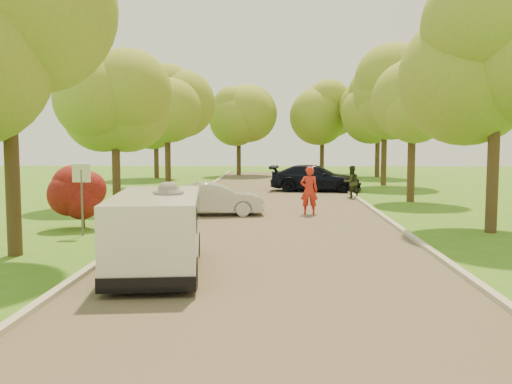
# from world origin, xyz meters

# --- Properties ---
(ground) EXTENTS (100.00, 100.00, 0.00)m
(ground) POSITION_xyz_m (0.00, 0.00, 0.00)
(ground) COLOR #3C701A
(ground) RESTS_ON ground
(road) EXTENTS (8.00, 60.00, 0.01)m
(road) POSITION_xyz_m (0.00, 8.00, 0.01)
(road) COLOR #4C4438
(road) RESTS_ON ground
(curb_left) EXTENTS (0.18, 60.00, 0.12)m
(curb_left) POSITION_xyz_m (-4.05, 8.00, 0.06)
(curb_left) COLOR #B2AD9E
(curb_left) RESTS_ON ground
(curb_right) EXTENTS (0.18, 60.00, 0.12)m
(curb_right) POSITION_xyz_m (4.05, 8.00, 0.06)
(curb_right) COLOR #B2AD9E
(curb_right) RESTS_ON ground
(street_sign) EXTENTS (0.55, 0.06, 2.17)m
(street_sign) POSITION_xyz_m (-5.80, 4.00, 1.56)
(street_sign) COLOR #59595E
(street_sign) RESTS_ON ground
(red_shrub) EXTENTS (1.70, 1.70, 1.95)m
(red_shrub) POSITION_xyz_m (-6.30, 5.50, 1.10)
(red_shrub) COLOR #382619
(red_shrub) RESTS_ON ground
(tree_l_mida) EXTENTS (4.71, 4.60, 7.39)m
(tree_l_mida) POSITION_xyz_m (-6.30, 1.00, 5.17)
(tree_l_mida) COLOR #382619
(tree_l_mida) RESTS_ON ground
(tree_l_midb) EXTENTS (4.30, 4.20, 6.62)m
(tree_l_midb) POSITION_xyz_m (-6.81, 12.00, 4.59)
(tree_l_midb) COLOR #382619
(tree_l_midb) RESTS_ON ground
(tree_l_far) EXTENTS (4.92, 4.80, 7.79)m
(tree_l_far) POSITION_xyz_m (-6.39, 22.00, 5.47)
(tree_l_far) COLOR #382619
(tree_l_far) RESTS_ON ground
(tree_r_mida) EXTENTS (5.13, 5.00, 7.95)m
(tree_r_mida) POSITION_xyz_m (7.02, 5.00, 5.54)
(tree_r_mida) COLOR #382619
(tree_r_mida) RESTS_ON ground
(tree_r_midb) EXTENTS (4.51, 4.40, 7.01)m
(tree_r_midb) POSITION_xyz_m (6.60, 14.00, 4.88)
(tree_r_midb) COLOR #382619
(tree_r_midb) RESTS_ON ground
(tree_r_far) EXTENTS (5.33, 5.20, 8.34)m
(tree_r_far) POSITION_xyz_m (7.23, 24.00, 5.83)
(tree_r_far) COLOR #382619
(tree_r_far) RESTS_ON ground
(tree_bg_a) EXTENTS (5.12, 5.00, 7.72)m
(tree_bg_a) POSITION_xyz_m (-8.78, 30.00, 5.31)
(tree_bg_a) COLOR #382619
(tree_bg_a) RESTS_ON ground
(tree_bg_b) EXTENTS (5.12, 5.00, 7.95)m
(tree_bg_b) POSITION_xyz_m (8.22, 32.00, 5.54)
(tree_bg_b) COLOR #382619
(tree_bg_b) RESTS_ON ground
(tree_bg_c) EXTENTS (4.92, 4.80, 7.33)m
(tree_bg_c) POSITION_xyz_m (-2.79, 34.00, 5.02)
(tree_bg_c) COLOR #382619
(tree_bg_c) RESTS_ON ground
(tree_bg_d) EXTENTS (5.12, 5.00, 7.72)m
(tree_bg_d) POSITION_xyz_m (4.22, 36.00, 5.31)
(tree_bg_d) COLOR #382619
(tree_bg_d) RESTS_ON ground
(minivan) EXTENTS (2.33, 4.79, 1.72)m
(minivan) POSITION_xyz_m (-2.56, -0.60, 0.91)
(minivan) COLOR silver
(minivan) RESTS_ON ground
(silver_sedan) EXTENTS (3.92, 1.74, 1.25)m
(silver_sedan) POSITION_xyz_m (-2.32, 8.81, 0.63)
(silver_sedan) COLOR #B7B6BB
(silver_sedan) RESTS_ON ground
(dark_sedan) EXTENTS (5.35, 2.73, 1.49)m
(dark_sedan) POSITION_xyz_m (2.30, 19.18, 0.74)
(dark_sedan) COLOR black
(dark_sedan) RESTS_ON ground
(longboard) EXTENTS (0.32, 0.97, 0.11)m
(longboard) POSITION_xyz_m (-2.30, -0.57, 0.10)
(longboard) COLOR black
(longboard) RESTS_ON ground
(skateboarder) EXTENTS (1.24, 0.76, 1.86)m
(skateboarder) POSITION_xyz_m (-2.30, -0.57, 1.05)
(skateboarder) COLOR slate
(skateboarder) RESTS_ON longboard
(person_striped) EXTENTS (0.69, 0.46, 1.87)m
(person_striped) POSITION_xyz_m (1.35, 9.15, 0.94)
(person_striped) COLOR red
(person_striped) RESTS_ON ground
(person_olive) EXTENTS (0.96, 0.86, 1.63)m
(person_olive) POSITION_xyz_m (3.80, 15.38, 0.82)
(person_olive) COLOR #282C1A
(person_olive) RESTS_ON ground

